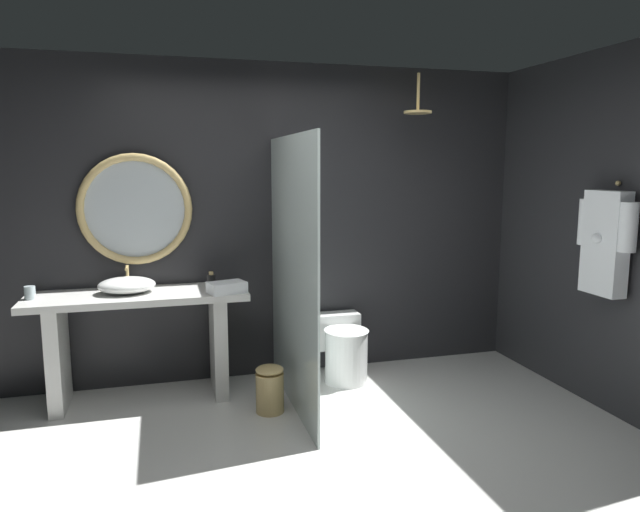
% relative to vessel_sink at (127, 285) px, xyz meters
% --- Properties ---
extents(ground_plane, '(5.76, 5.76, 0.00)m').
position_rel_vessel_sink_xyz_m(ground_plane, '(1.04, -1.57, -0.89)').
color(ground_plane, silver).
extents(back_wall_panel, '(4.80, 0.10, 2.60)m').
position_rel_vessel_sink_xyz_m(back_wall_panel, '(1.04, 0.33, 0.41)').
color(back_wall_panel, '#232326').
rests_on(back_wall_panel, ground_plane).
extents(side_wall_right, '(0.10, 2.47, 2.60)m').
position_rel_vessel_sink_xyz_m(side_wall_right, '(3.39, -0.81, 0.41)').
color(side_wall_right, '#232326').
rests_on(side_wall_right, ground_plane).
extents(vanity_counter, '(1.60, 0.56, 0.83)m').
position_rel_vessel_sink_xyz_m(vanity_counter, '(0.08, -0.02, -0.34)').
color(vanity_counter, silver).
rests_on(vanity_counter, ground_plane).
extents(vessel_sink, '(0.42, 0.34, 0.19)m').
position_rel_vessel_sink_xyz_m(vessel_sink, '(0.00, 0.00, 0.00)').
color(vessel_sink, white).
rests_on(vessel_sink, vanity_counter).
extents(tumbler_cup, '(0.08, 0.08, 0.10)m').
position_rel_vessel_sink_xyz_m(tumbler_cup, '(-0.65, -0.03, -0.01)').
color(tumbler_cup, silver).
rests_on(tumbler_cup, vanity_counter).
extents(soap_dispenser, '(0.06, 0.06, 0.14)m').
position_rel_vessel_sink_xyz_m(soap_dispenser, '(0.62, -0.05, 0.00)').
color(soap_dispenser, black).
rests_on(soap_dispenser, vanity_counter).
extents(round_wall_mirror, '(0.86, 0.06, 0.86)m').
position_rel_vessel_sink_xyz_m(round_wall_mirror, '(0.08, 0.24, 0.54)').
color(round_wall_mirror, tan).
extents(shower_glass_panel, '(0.02, 1.44, 1.98)m').
position_rel_vessel_sink_xyz_m(shower_glass_panel, '(1.17, -0.44, 0.10)').
color(shower_glass_panel, silver).
rests_on(shower_glass_panel, ground_plane).
extents(rain_shower_head, '(0.22, 0.22, 0.31)m').
position_rel_vessel_sink_xyz_m(rain_shower_head, '(2.29, -0.08, 1.33)').
color(rain_shower_head, tan).
extents(hanging_bathrobe, '(0.20, 0.50, 0.80)m').
position_rel_vessel_sink_xyz_m(hanging_bathrobe, '(3.25, -1.13, 0.38)').
color(hanging_bathrobe, tan).
extents(toilet, '(0.38, 0.56, 0.52)m').
position_rel_vessel_sink_xyz_m(toilet, '(1.69, -0.03, -0.63)').
color(toilet, white).
rests_on(toilet, ground_plane).
extents(waste_bin, '(0.20, 0.20, 0.35)m').
position_rel_vessel_sink_xyz_m(waste_bin, '(0.97, -0.51, -0.72)').
color(waste_bin, tan).
rests_on(waste_bin, ground_plane).
extents(folded_hand_towel, '(0.31, 0.24, 0.08)m').
position_rel_vessel_sink_xyz_m(folded_hand_towel, '(0.72, -0.20, -0.02)').
color(folded_hand_towel, white).
rests_on(folded_hand_towel, vanity_counter).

